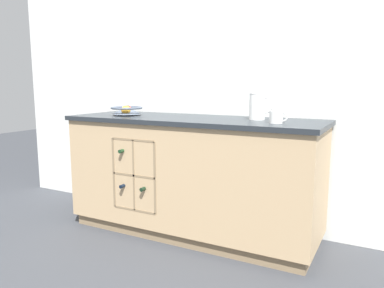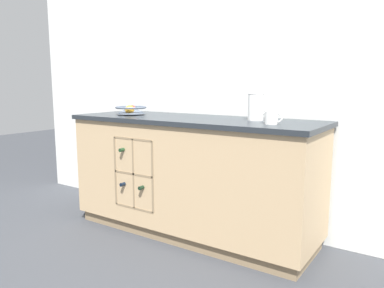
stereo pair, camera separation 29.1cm
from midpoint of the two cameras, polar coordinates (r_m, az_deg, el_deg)
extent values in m
plane|color=#383A3F|center=(3.11, -2.75, -13.36)|extent=(14.00, 14.00, 0.00)
cube|color=silver|center=(3.21, 0.64, 10.67)|extent=(4.40, 0.06, 2.55)
cube|color=#8B7354|center=(3.09, -2.76, -12.59)|extent=(1.91, 0.57, 0.09)
cube|color=tan|center=(2.96, -2.83, -4.49)|extent=(1.97, 0.63, 0.81)
cube|color=#23282D|center=(2.89, -2.89, 3.65)|extent=(2.01, 0.67, 0.03)
cube|color=#8B7354|center=(2.97, -10.52, -4.37)|extent=(0.38, 0.01, 0.55)
cube|color=#8B7354|center=(3.05, -13.96, -4.12)|extent=(0.02, 0.10, 0.55)
cube|color=#8B7354|center=(2.82, -8.10, -5.05)|extent=(0.02, 0.10, 0.55)
cube|color=#8B7354|center=(3.01, -10.99, -9.63)|extent=(0.38, 0.10, 0.02)
cube|color=#8B7354|center=(2.93, -11.15, -4.57)|extent=(0.38, 0.10, 0.02)
cube|color=#8B7354|center=(2.88, -11.32, 0.72)|extent=(0.38, 0.10, 0.02)
cube|color=#8B7354|center=(2.93, -11.15, -4.57)|extent=(0.02, 0.10, 0.55)
cylinder|color=black|center=(3.07, -11.54, -5.70)|extent=(0.07, 0.19, 0.07)
cylinder|color=black|center=(2.98, -13.17, -6.25)|extent=(0.03, 0.08, 0.03)
cylinder|color=black|center=(2.98, -8.35, -6.05)|extent=(0.08, 0.21, 0.08)
cylinder|color=black|center=(2.86, -10.16, -6.72)|extent=(0.03, 0.09, 0.03)
cylinder|color=#19381E|center=(3.03, -11.50, -0.62)|extent=(0.08, 0.20, 0.08)
cylinder|color=#19381E|center=(2.92, -13.29, -1.03)|extent=(0.03, 0.09, 0.03)
cylinder|color=#4C5666|center=(3.20, -12.51, 4.38)|extent=(0.12, 0.12, 0.01)
cone|color=#4C5666|center=(3.19, -12.53, 5.01)|extent=(0.24, 0.24, 0.06)
torus|color=#4C5666|center=(3.19, -12.54, 5.40)|extent=(0.26, 0.26, 0.02)
sphere|color=red|center=(3.19, -12.40, 5.09)|extent=(0.08, 0.08, 0.08)
sphere|color=gold|center=(3.13, -12.69, 5.02)|extent=(0.08, 0.08, 0.08)
cylinder|color=white|center=(2.74, 6.92, 5.72)|extent=(0.11, 0.11, 0.19)
torus|color=white|center=(2.74, 6.96, 7.67)|extent=(0.12, 0.12, 0.01)
torus|color=white|center=(2.72, 8.10, 5.87)|extent=(0.12, 0.01, 0.12)
cylinder|color=white|center=(2.50, 9.48, 4.07)|extent=(0.09, 0.09, 0.08)
torus|color=white|center=(2.49, 10.49, 4.05)|extent=(0.07, 0.01, 0.07)
camera|label=1|loc=(0.15, -92.86, -0.46)|focal=35.00mm
camera|label=2|loc=(0.15, 87.14, 0.46)|focal=35.00mm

